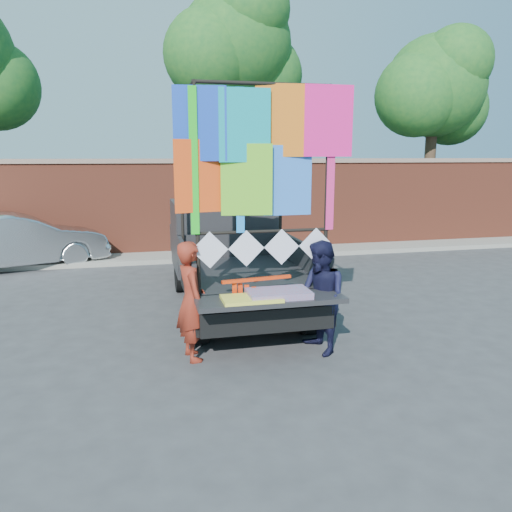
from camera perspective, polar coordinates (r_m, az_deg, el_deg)
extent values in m
plane|color=#38383A|center=(7.56, 2.43, -9.47)|extent=(90.00, 90.00, 0.00)
cube|color=brown|center=(14.00, -5.29, 5.46)|extent=(30.00, 0.35, 2.50)
cube|color=#886F5F|center=(13.93, -5.39, 10.78)|extent=(30.00, 0.45, 0.12)
cube|color=gray|center=(13.49, -4.78, 0.13)|extent=(30.00, 1.20, 0.12)
cylinder|color=#38281C|center=(15.28, -2.25, 11.55)|extent=(0.36, 0.36, 5.46)
sphere|color=#195822|center=(15.60, -2.34, 23.09)|extent=(3.20, 3.20, 3.20)
sphere|color=#195822|center=(16.04, 0.75, 19.94)|extent=(2.40, 2.40, 2.40)
sphere|color=#195822|center=(15.10, -5.31, 21.93)|extent=(2.60, 2.60, 2.60)
sphere|color=#195822|center=(15.27, -0.66, 26.36)|extent=(2.20, 2.20, 2.20)
cylinder|color=#38281C|center=(17.71, 19.18, 9.45)|extent=(0.36, 0.36, 4.55)
sphere|color=#195822|center=(17.84, 19.75, 17.81)|extent=(3.20, 3.20, 3.20)
sphere|color=#195822|center=(18.60, 21.34, 15.39)|extent=(2.40, 2.40, 2.40)
sphere|color=#195822|center=(17.14, 17.89, 17.12)|extent=(2.60, 2.60, 2.60)
sphere|color=#195822|center=(17.60, 21.89, 19.90)|extent=(2.20, 2.20, 2.20)
cylinder|color=black|center=(10.13, -8.54, -2.05)|extent=(0.24, 0.71, 0.71)
cylinder|color=black|center=(7.35, -6.60, -7.22)|extent=(0.24, 0.71, 0.71)
cylinder|color=black|center=(10.39, 0.72, -1.58)|extent=(0.24, 0.71, 0.71)
cylinder|color=black|center=(7.71, 5.96, -6.31)|extent=(0.24, 0.71, 0.71)
cube|color=black|center=(8.75, -2.24, -2.86)|extent=(1.83, 4.52, 0.32)
cube|color=black|center=(7.91, -1.14, -2.15)|extent=(1.94, 2.47, 0.11)
cube|color=black|center=(7.72, -8.03, -0.80)|extent=(0.06, 2.47, 0.48)
cube|color=black|center=(8.10, 5.42, -0.15)|extent=(0.06, 2.47, 0.48)
cube|color=black|center=(9.02, -2.76, 1.08)|extent=(1.94, 0.06, 0.48)
cube|color=black|center=(10.03, -3.86, 2.42)|extent=(1.94, 1.72, 1.34)
cube|color=#8C9EAD|center=(9.50, -3.41, 4.54)|extent=(1.72, 0.06, 0.59)
cube|color=#8C9EAD|center=(10.79, -4.58, 4.20)|extent=(1.72, 0.11, 0.75)
cube|color=black|center=(11.23, -4.83, 1.98)|extent=(1.88, 0.97, 0.59)
cube|color=black|center=(6.48, 1.67, -5.01)|extent=(1.94, 0.59, 0.06)
cube|color=black|center=(6.84, 1.11, -7.73)|extent=(1.99, 0.16, 0.19)
cylinder|color=black|center=(6.44, -6.80, 7.28)|extent=(0.05, 0.05, 2.69)
cylinder|color=black|center=(8.69, -8.52, 8.29)|extent=(0.05, 0.05, 2.69)
cylinder|color=black|center=(6.87, 8.11, 7.50)|extent=(0.05, 0.05, 2.69)
cylinder|color=black|center=(9.01, 2.85, 8.50)|extent=(0.05, 0.05, 2.69)
cylinder|color=black|center=(6.64, 0.93, 19.10)|extent=(1.83, 0.05, 0.05)
cylinder|color=black|center=(8.84, -2.82, 17.18)|extent=(1.83, 0.05, 0.05)
cylinder|color=black|center=(7.60, -8.08, 18.02)|extent=(0.05, 2.31, 0.05)
cylinder|color=black|center=(7.97, 5.31, 17.78)|extent=(0.05, 2.31, 0.05)
cylinder|color=black|center=(6.66, 0.88, 2.83)|extent=(1.83, 0.04, 0.04)
cube|color=blue|center=(6.43, -6.28, 14.96)|extent=(0.67, 0.02, 0.91)
cube|color=#0C9DA8|center=(6.47, -1.33, 15.00)|extent=(0.67, 0.02, 0.91)
cube|color=orange|center=(6.65, 3.29, 14.89)|extent=(0.67, 0.02, 0.91)
cube|color=#FF1C86|center=(6.78, 7.91, 14.74)|extent=(0.67, 0.02, 0.91)
cube|color=#FF4B15|center=(6.42, -6.14, 8.72)|extent=(0.67, 0.02, 0.91)
cube|color=#67CC24|center=(6.47, -1.30, 8.80)|extent=(0.67, 0.02, 0.91)
cube|color=#3279ED|center=(6.64, 3.22, 8.86)|extent=(0.67, 0.02, 0.91)
cube|color=#19CE1E|center=(6.38, -7.13, 10.62)|extent=(0.11, 0.01, 1.83)
cube|color=#E72678|center=(6.82, 8.59, 10.62)|extent=(0.11, 0.01, 1.83)
cube|color=#1B88F3|center=(6.47, -1.83, 10.71)|extent=(0.11, 0.01, 1.83)
cube|color=white|center=(6.53, -5.30, 0.69)|extent=(0.49, 0.01, 0.49)
cube|color=white|center=(6.61, -1.11, 0.87)|extent=(0.49, 0.01, 0.49)
cube|color=white|center=(6.73, 2.95, 1.05)|extent=(0.49, 0.01, 0.49)
cube|color=white|center=(6.88, 6.86, 1.21)|extent=(0.49, 0.01, 0.49)
cube|color=red|center=(6.49, 2.59, -4.31)|extent=(0.81, 0.48, 0.09)
cube|color=#DFDB46|center=(6.34, -0.51, -4.89)|extent=(0.75, 0.43, 0.04)
imported|color=#B8BBBF|center=(13.34, -25.50, 1.57)|extent=(4.30, 2.60, 1.34)
imported|color=maroon|center=(6.68, -7.42, -5.12)|extent=(0.49, 0.65, 1.61)
imported|color=black|center=(6.89, 7.41, -4.77)|extent=(0.70, 0.84, 1.57)
cube|color=red|center=(6.65, 0.11, -2.66)|extent=(0.98, 0.18, 0.04)
cube|color=red|center=(6.66, -2.45, -5.43)|extent=(0.06, 0.02, 0.57)
cube|color=red|center=(6.68, -1.75, -5.55)|extent=(0.06, 0.02, 0.57)
cube|color=red|center=(6.70, -1.06, -5.67)|extent=(0.06, 0.02, 0.57)
cube|color=red|center=(6.72, -0.37, -5.78)|extent=(0.06, 0.02, 0.57)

